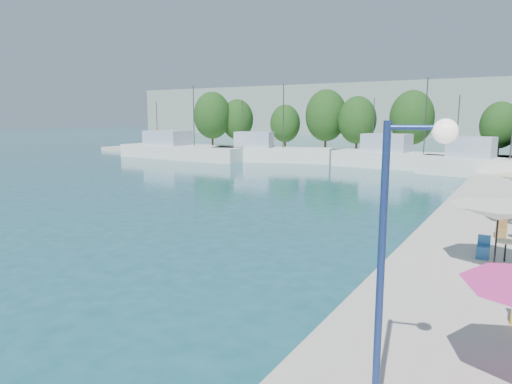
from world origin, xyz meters
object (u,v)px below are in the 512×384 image
Objects in this scene: trawler_04 at (489,166)px; street_lamp at (405,222)px; trawler_01 at (181,151)px; umbrella_white at (498,213)px; trawler_02 at (268,153)px; trawler_03 at (404,159)px.

trawler_04 reaches higher than street_lamp.
trawler_01 is 38.27m from trawler_04.
umbrella_white is (2.38, -31.72, 1.48)m from trawler_04.
trawler_02 is at bearing 128.96° from umbrella_white.
trawler_01 is 6.49× the size of umbrella_white.
umbrella_white is at bearing -77.40° from trawler_04.
trawler_02 is at bearing 13.36° from trawler_01.
umbrella_white is 9.91m from street_lamp.
trawler_01 is 51.95m from umbrella_white.
trawler_04 is at bearing 1.64° from trawler_01.
trawler_03 is 9.41m from trawler_04.
street_lamp is (10.23, -45.02, 3.02)m from trawler_03.
trawler_04 is (38.27, -0.60, 0.00)m from trawler_01.
trawler_02 is at bearing -178.35° from trawler_04.
umbrella_white is (28.08, -34.72, 1.48)m from trawler_02.
trawler_04 is 4.56× the size of umbrella_white.
trawler_03 is at bearing 166.15° from trawler_04.
trawler_03 is at bearing 107.46° from umbrella_white.
trawler_01 and trawler_02 have the same top height.
trawler_02 is 1.13× the size of trawler_04.
trawler_04 is (25.70, -3.00, 0.00)m from trawler_02.
trawler_02 reaches higher than umbrella_white.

